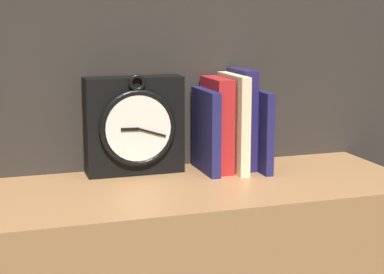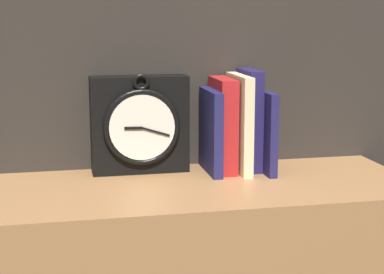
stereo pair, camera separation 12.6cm
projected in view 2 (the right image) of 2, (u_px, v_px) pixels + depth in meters
name	position (u px, v px, depth m)	size (l,w,h in m)	color
wall_back	(173.00, 0.00, 1.40)	(6.00, 0.05, 2.60)	#2D2823
clock	(140.00, 125.00, 1.37)	(0.21, 0.08, 0.22)	black
book_slot0_navy	(211.00, 131.00, 1.37)	(0.02, 0.14, 0.18)	navy
book_slot1_red	(223.00, 125.00, 1.38)	(0.04, 0.12, 0.20)	#B42021
book_slot2_cream	(239.00, 123.00, 1.37)	(0.02, 0.15, 0.21)	beige
book_slot3_navy	(249.00, 120.00, 1.40)	(0.03, 0.11, 0.22)	#221B4F
book_slot4_navy	(263.00, 131.00, 1.38)	(0.02, 0.15, 0.17)	#201D52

